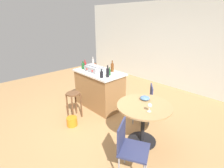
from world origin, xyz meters
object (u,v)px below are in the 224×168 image
at_px(toolbox, 94,68).
at_px(bottle_1, 93,63).
at_px(bottle_3, 112,67).
at_px(bottle_4, 109,72).
at_px(cup_0, 108,71).
at_px(bottle_5, 102,74).
at_px(wooden_stool, 74,100).
at_px(bottle_2, 85,65).
at_px(serving_bowl, 145,98).
at_px(bottle_0, 83,66).
at_px(plastic_bucket, 72,121).
at_px(bottle_6, 108,73).
at_px(folding_chair_far, 145,101).
at_px(wine_glass, 150,106).
at_px(kitchen_island, 99,89).
at_px(folding_chair_near, 129,146).
at_px(cup_1, 95,66).
at_px(dining_table, 144,114).

distance_m(toolbox, bottle_1, 0.48).
relative_size(bottle_1, bottle_3, 0.94).
distance_m(bottle_4, cup_0, 0.20).
relative_size(bottle_5, cup_0, 1.73).
height_order(wooden_stool, bottle_2, bottle_2).
xyz_separation_m(bottle_4, serving_bowl, (1.14, -0.17, -0.21)).
height_order(bottle_2, serving_bowl, bottle_2).
bearing_deg(bottle_0, plastic_bucket, -49.85).
distance_m(bottle_6, plastic_bucket, 1.31).
bearing_deg(bottle_4, bottle_3, 122.63).
relative_size(folding_chair_far, toolbox, 1.93).
bearing_deg(serving_bowl, bottle_4, 171.61).
height_order(bottle_5, wine_glass, bottle_5).
height_order(kitchen_island, bottle_5, bottle_5).
distance_m(bottle_1, bottle_6, 1.01).
relative_size(folding_chair_near, bottle_0, 4.07).
bearing_deg(bottle_2, folding_chair_far, 9.11).
xyz_separation_m(kitchen_island, folding_chair_far, (1.24, 0.25, 0.03)).
relative_size(toolbox, bottle_3, 1.59).
relative_size(cup_1, plastic_bucket, 0.50).
xyz_separation_m(bottle_2, bottle_4, (0.91, 0.03, -0.01)).
distance_m(folding_chair_near, serving_bowl, 1.04).
xyz_separation_m(bottle_4, plastic_bucket, (-0.10, -1.01, -0.92)).
relative_size(dining_table, toolbox, 2.17).
distance_m(dining_table, toolbox, 1.81).
relative_size(kitchen_island, cup_0, 11.14).
height_order(bottle_6, serving_bowl, bottle_6).
height_order(kitchen_island, toolbox, toolbox).
height_order(bottle_0, bottle_4, bottle_0).
relative_size(bottle_1, cup_0, 2.30).
height_order(kitchen_island, folding_chair_near, kitchen_island).
bearing_deg(bottle_5, dining_table, -4.35).
bearing_deg(plastic_bucket, serving_bowl, 34.38).
xyz_separation_m(wooden_stool, bottle_2, (-0.55, 0.75, 0.58)).
relative_size(dining_table, serving_bowl, 5.33).
xyz_separation_m(folding_chair_near, bottle_0, (-2.40, 0.94, 0.52)).
height_order(dining_table, plastic_bucket, dining_table).
xyz_separation_m(folding_chair_far, cup_0, (-1.03, -0.14, 0.48)).
bearing_deg(plastic_bucket, cup_0, 93.42).
bearing_deg(kitchen_island, bottle_2, -176.15).
bearing_deg(wine_glass, bottle_2, 169.43).
bearing_deg(bottle_6, bottle_2, 174.61).
xyz_separation_m(bottle_0, bottle_6, (0.92, 0.01, 0.02)).
bearing_deg(bottle_3, dining_table, -22.72).
height_order(wooden_stool, wine_glass, wine_glass).
relative_size(cup_0, wine_glass, 0.80).
relative_size(wooden_stool, folding_chair_far, 0.72).
bearing_deg(bottle_0, cup_0, 20.02).
bearing_deg(bottle_0, wine_glass, -8.28).
xyz_separation_m(bottle_1, bottle_4, (0.87, -0.21, -0.03)).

